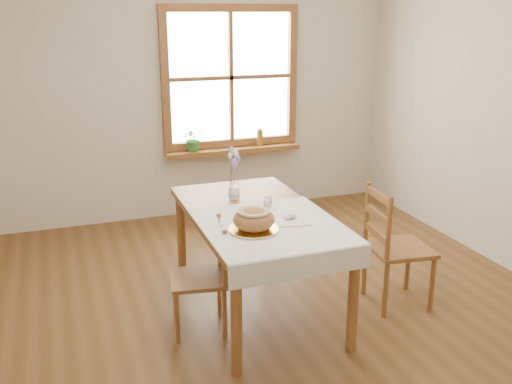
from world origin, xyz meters
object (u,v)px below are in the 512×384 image
chair_right (400,247)px  flower_vase (234,193)px  chair_left (198,277)px  bread_plate (254,230)px  dining_table (256,223)px

chair_right → flower_vase: (-1.08, 0.63, 0.34)m
flower_vase → chair_right: bearing=-30.2°
chair_left → bread_plate: chair_left is taller
chair_right → chair_left: bearing=91.2°
dining_table → chair_left: size_ratio=2.03×
dining_table → bread_plate: bearing=-111.9°
chair_left → chair_right: 1.50m
dining_table → chair_left: (-0.47, -0.16, -0.27)m
dining_table → chair_left: bearing=-161.6°
chair_left → bread_plate: size_ratio=2.51×
chair_left → flower_vase: bearing=149.1°
bread_plate → flower_vase: flower_vase is taller
dining_table → bread_plate: 0.40m
dining_table → bread_plate: bread_plate is taller
chair_right → bread_plate: chair_right is taller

